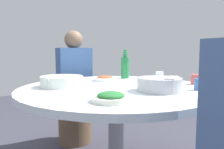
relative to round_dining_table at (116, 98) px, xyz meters
name	(u,v)px	position (x,y,z in m)	size (l,w,h in m)	color
round_dining_table	(116,98)	(0.00, 0.00, 0.00)	(1.33, 1.33, 0.73)	#99999E
rice_bowl	(159,84)	(-0.13, 0.28, 0.12)	(0.28, 0.28, 0.09)	#B2B5BA
soup_bowl	(62,82)	(0.31, -0.21, 0.11)	(0.29, 0.29, 0.07)	white
dish_greens	(111,97)	(0.27, 0.36, 0.10)	(0.19, 0.19, 0.05)	silver
dish_stirfry	(105,79)	(-0.10, -0.31, 0.10)	(0.19, 0.19, 0.04)	white
dish_eggplant	(160,80)	(-0.39, 0.03, 0.10)	(0.24, 0.24, 0.05)	silver
green_bottle	(125,67)	(-0.34, -0.36, 0.18)	(0.07, 0.07, 0.26)	#248241
tea_cup_near	(196,79)	(-0.57, 0.23, 0.12)	(0.07, 0.07, 0.07)	#BE514B
tea_cup_far	(199,84)	(-0.37, 0.39, 0.11)	(0.06, 0.06, 0.07)	#365C97
tea_cup_side	(159,75)	(-0.56, -0.14, 0.11)	(0.07, 0.07, 0.07)	white
stool_for_diner_left	(75,122)	(-0.07, -0.90, -0.44)	(0.36, 0.36, 0.44)	brown
diner_left	(74,73)	(-0.07, -0.90, 0.10)	(0.35, 0.36, 0.76)	#2D333D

